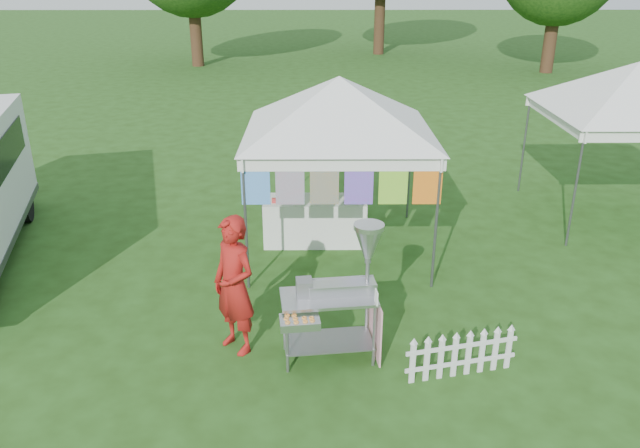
{
  "coord_description": "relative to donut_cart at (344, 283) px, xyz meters",
  "views": [
    {
      "loc": [
        -0.37,
        -6.46,
        4.69
      ],
      "look_at": [
        -0.31,
        1.99,
        1.1
      ],
      "focal_mm": 35.0,
      "sensor_mm": 36.0,
      "label": 1
    }
  ],
  "objects": [
    {
      "name": "canopy_main",
      "position": [
        0.03,
        3.26,
        1.92
      ],
      "size": [
        4.24,
        4.24,
        3.45
      ],
      "color": "#59595E",
      "rests_on": "ground"
    },
    {
      "name": "ground",
      "position": [
        0.03,
        -0.23,
        -1.06
      ],
      "size": [
        120.0,
        120.0,
        0.0
      ],
      "primitive_type": "plane",
      "color": "#234313",
      "rests_on": "ground"
    },
    {
      "name": "picket_fence",
      "position": [
        1.41,
        -0.4,
        -0.77
      ],
      "size": [
        1.41,
        0.36,
        0.56
      ],
      "rotation": [
        0.0,
        0.0,
        0.23
      ],
      "color": "silver",
      "rests_on": "ground"
    },
    {
      "name": "vendor",
      "position": [
        -1.37,
        0.21,
        -0.14
      ],
      "size": [
        0.79,
        0.78,
        1.84
      ],
      "primitive_type": "imported",
      "rotation": [
        0.0,
        0.0,
        -0.75
      ],
      "color": "maroon",
      "rests_on": "ground"
    },
    {
      "name": "donut_cart",
      "position": [
        0.0,
        0.0,
        0.0
      ],
      "size": [
        1.3,
        1.02,
        1.8
      ],
      "rotation": [
        0.0,
        0.0,
        0.12
      ],
      "color": "gray",
      "rests_on": "ground"
    },
    {
      "name": "display_table",
      "position": [
        -0.36,
        3.53,
        -0.65
      ],
      "size": [
        1.8,
        0.7,
        0.82
      ],
      "primitive_type": "cube",
      "color": "white",
      "rests_on": "ground"
    }
  ]
}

